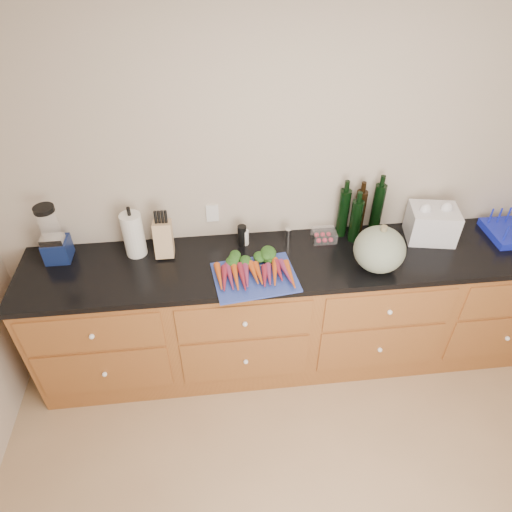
{
  "coord_description": "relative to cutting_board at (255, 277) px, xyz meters",
  "views": [
    {
      "loc": [
        -0.59,
        -0.89,
        2.76
      ],
      "look_at": [
        -0.36,
        1.2,
        1.06
      ],
      "focal_mm": 32.0,
      "sensor_mm": 36.0,
      "label": 1
    }
  ],
  "objects": [
    {
      "name": "cutting_board",
      "position": [
        0.0,
        0.0,
        0.0
      ],
      "size": [
        0.53,
        0.42,
        0.01
      ],
      "primitive_type": "cube",
      "rotation": [
        0.0,
        0.0,
        0.12
      ],
      "color": "#273A96",
      "rests_on": "countertop"
    },
    {
      "name": "canister_chrome",
      "position": [
        0.26,
        0.34,
        0.04
      ],
      "size": [
        0.04,
        0.04,
        0.1
      ],
      "primitive_type": "cylinder",
      "color": "silver",
      "rests_on": "countertop"
    },
    {
      "name": "grinder_pepper",
      "position": [
        -0.05,
        0.34,
        0.06
      ],
      "size": [
        0.06,
        0.06,
        0.14
      ],
      "primitive_type": "cylinder",
      "color": "black",
      "rests_on": "countertop"
    },
    {
      "name": "knife_block",
      "position": [
        -0.54,
        0.3,
        0.11
      ],
      "size": [
        0.11,
        0.11,
        0.23
      ],
      "primitive_type": "cube",
      "color": "tan",
      "rests_on": "countertop"
    },
    {
      "name": "carrots",
      "position": [
        0.0,
        0.04,
        0.03
      ],
      "size": [
        0.47,
        0.32,
        0.06
      ],
      "color": "#C44D17",
      "rests_on": "cutting_board"
    },
    {
      "name": "paper_towel",
      "position": [
        -0.72,
        0.32,
        0.14
      ],
      "size": [
        0.13,
        0.13,
        0.29
      ],
      "primitive_type": "cylinder",
      "color": "silver",
      "rests_on": "countertop"
    },
    {
      "name": "grinder_salt",
      "position": [
        -0.03,
        0.34,
        0.05
      ],
      "size": [
        0.05,
        0.05,
        0.11
      ],
      "primitive_type": "cylinder",
      "color": "white",
      "rests_on": "countertop"
    },
    {
      "name": "wall_back",
      "position": [
        0.37,
        0.48,
        0.35
      ],
      "size": [
        4.1,
        0.05,
        2.6
      ],
      "primitive_type": "cube",
      "color": "#BCAD9C",
      "rests_on": "ground"
    },
    {
      "name": "tomato_box",
      "position": [
        0.49,
        0.33,
        0.03
      ],
      "size": [
        0.15,
        0.12,
        0.07
      ],
      "primitive_type": "cube",
      "color": "white",
      "rests_on": "countertop"
    },
    {
      "name": "bottles",
      "position": [
        0.72,
        0.37,
        0.16
      ],
      "size": [
        0.3,
        0.15,
        0.36
      ],
      "color": "black",
      "rests_on": "countertop"
    },
    {
      "name": "countertop",
      "position": [
        0.37,
        0.16,
        -0.03
      ],
      "size": [
        3.64,
        0.62,
        0.04
      ],
      "primitive_type": "cube",
      "color": "black",
      "rests_on": "cabinets"
    },
    {
      "name": "grocery_bag",
      "position": [
        1.19,
        0.28,
        0.1
      ],
      "size": [
        0.34,
        0.29,
        0.22
      ],
      "primitive_type": null,
      "rotation": [
        0.0,
        0.0,
        -0.19
      ],
      "color": "white",
      "rests_on": "countertop"
    },
    {
      "name": "blender_appliance",
      "position": [
        -1.2,
        0.32,
        0.16
      ],
      "size": [
        0.15,
        0.15,
        0.38
      ],
      "color": "#101D4E",
      "rests_on": "countertop"
    },
    {
      "name": "cabinets",
      "position": [
        0.37,
        0.16,
        -0.5
      ],
      "size": [
        3.6,
        0.64,
        0.9
      ],
      "color": "brown",
      "rests_on": "ground"
    },
    {
      "name": "squash",
      "position": [
        0.75,
        0.02,
        0.13
      ],
      "size": [
        0.31,
        0.31,
        0.28
      ],
      "primitive_type": "ellipsoid",
      "color": "slate",
      "rests_on": "countertop"
    }
  ]
}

